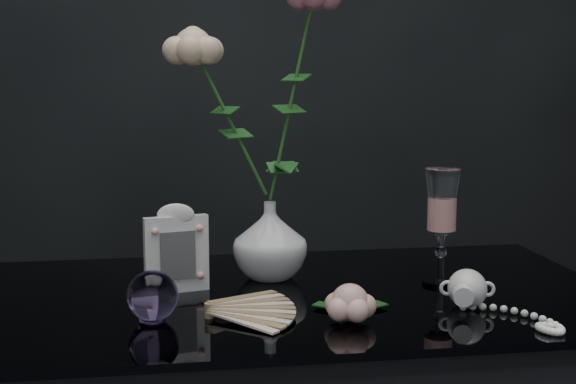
{
  "coord_description": "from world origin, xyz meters",
  "views": [
    {
      "loc": [
        -0.2,
        -1.18,
        1.11
      ],
      "look_at": [
        0.0,
        0.08,
        0.92
      ],
      "focal_mm": 50.0,
      "sensor_mm": 36.0,
      "label": 1
    }
  ],
  "objects": [
    {
      "name": "paper_fan",
      "position": [
        -0.13,
        -0.06,
        0.78
      ],
      "size": [
        0.31,
        0.28,
        0.03
      ],
      "primitive_type": null,
      "rotation": [
        0.0,
        0.0,
        -0.4
      ],
      "color": "#F1E4C1",
      "rests_on": "table"
    },
    {
      "name": "roses",
      "position": [
        -0.03,
        0.15,
        1.09
      ],
      "size": [
        0.28,
        0.11,
        0.43
      ],
      "color": "beige",
      "rests_on": "vase"
    },
    {
      "name": "loose_rose",
      "position": [
        0.06,
        -0.11,
        0.79
      ],
      "size": [
        0.13,
        0.17,
        0.06
      ],
      "primitive_type": null,
      "rotation": [
        0.0,
        0.0,
        -0.05
      ],
      "color": "#F4AD9D",
      "rests_on": "table"
    },
    {
      "name": "wine_glass",
      "position": [
        0.26,
        0.06,
        0.86
      ],
      "size": [
        0.06,
        0.06,
        0.19
      ],
      "primitive_type": null,
      "rotation": [
        0.0,
        0.0,
        -0.03
      ],
      "color": "white",
      "rests_on": "table"
    },
    {
      "name": "vase",
      "position": [
        -0.02,
        0.15,
        0.83
      ],
      "size": [
        0.16,
        0.16,
        0.13
      ],
      "primitive_type": "imported",
      "rotation": [
        0.0,
        0.0,
        -0.3
      ],
      "color": "white",
      "rests_on": "table"
    },
    {
      "name": "picture_frame",
      "position": [
        -0.18,
        0.08,
        0.83
      ],
      "size": [
        0.12,
        0.1,
        0.14
      ],
      "primitive_type": null,
      "rotation": [
        0.0,
        0.0,
        0.22
      ],
      "color": "white",
      "rests_on": "table"
    },
    {
      "name": "pearl_jar",
      "position": [
        0.25,
        -0.07,
        0.79
      ],
      "size": [
        0.25,
        0.26,
        0.06
      ],
      "primitive_type": null,
      "rotation": [
        0.0,
        0.0,
        -0.26
      ],
      "color": "white",
      "rests_on": "table"
    },
    {
      "name": "paperweight",
      "position": [
        -0.21,
        -0.06,
        0.8
      ],
      "size": [
        0.08,
        0.08,
        0.07
      ],
      "primitive_type": null,
      "rotation": [
        0.0,
        0.0,
        -0.11
      ],
      "color": "#8A6EB3",
      "rests_on": "table"
    }
  ]
}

